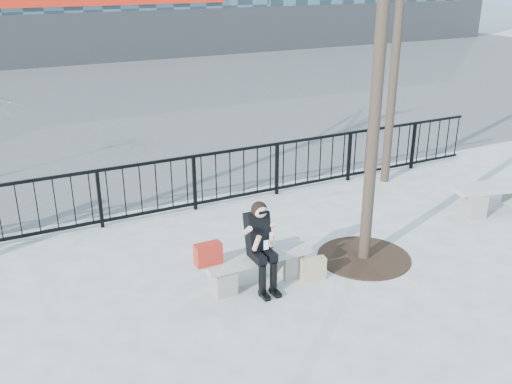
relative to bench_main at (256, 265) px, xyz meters
name	(u,v)px	position (x,y,z in m)	size (l,w,h in m)	color
ground	(256,282)	(0.00, 0.00, -0.30)	(120.00, 120.00, 0.00)	gray
street_surface	(71,95)	(0.00, 15.00, -0.30)	(60.00, 23.00, 0.01)	#474747
railing	(185,184)	(0.00, 3.00, 0.25)	(14.00, 0.06, 1.10)	black
tree_grate	(364,257)	(1.90, -0.10, -0.29)	(1.50, 1.50, 0.02)	black
bench_main	(256,265)	(0.00, 0.00, 0.00)	(1.65, 0.46, 0.49)	gray
bench_second	(496,194)	(5.35, 0.34, 0.02)	(1.78, 0.50, 0.53)	gray
seated_woman	(262,247)	(0.00, -0.16, 0.37)	(0.50, 0.64, 1.34)	black
handbag	(208,254)	(-0.75, 0.02, 0.35)	(0.38, 0.18, 0.31)	#B02215
shopping_bag	(313,269)	(0.80, -0.31, -0.12)	(0.38, 0.14, 0.36)	#C2AC89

